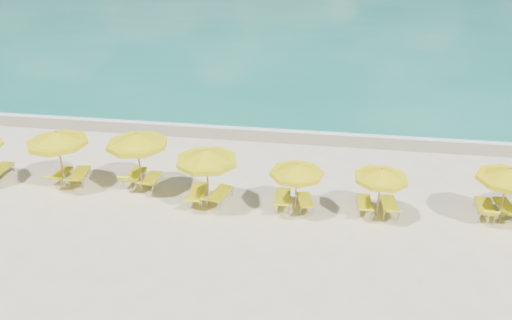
# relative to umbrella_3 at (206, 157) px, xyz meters

# --- Properties ---
(ground_plane) EXTENTS (120.00, 120.00, 0.00)m
(ground_plane) POSITION_rel_umbrella_3_xyz_m (1.64, 0.43, -2.13)
(ground_plane) COLOR beige
(ocean) EXTENTS (120.00, 80.00, 0.30)m
(ocean) POSITION_rel_umbrella_3_xyz_m (1.64, 48.43, -2.13)
(ocean) COLOR #14745E
(ocean) RESTS_ON ground
(wet_sand_band) EXTENTS (120.00, 2.60, 0.01)m
(wet_sand_band) POSITION_rel_umbrella_3_xyz_m (1.64, 7.83, -2.13)
(wet_sand_band) COLOR tan
(wet_sand_band) RESTS_ON ground
(foam_line) EXTENTS (120.00, 1.20, 0.03)m
(foam_line) POSITION_rel_umbrella_3_xyz_m (1.64, 8.63, -2.13)
(foam_line) COLOR white
(foam_line) RESTS_ON ground
(whitecap_near) EXTENTS (14.00, 0.36, 0.05)m
(whitecap_near) POSITION_rel_umbrella_3_xyz_m (-4.36, 17.43, -2.13)
(whitecap_near) COLOR white
(whitecap_near) RESTS_ON ground
(whitecap_far) EXTENTS (18.00, 0.30, 0.05)m
(whitecap_far) POSITION_rel_umbrella_3_xyz_m (9.64, 24.43, -2.13)
(whitecap_far) COLOR white
(whitecap_far) RESTS_ON ground
(umbrella_1) EXTENTS (3.02, 3.02, 2.56)m
(umbrella_1) POSITION_rel_umbrella_3_xyz_m (-6.55, 0.64, 0.06)
(umbrella_1) COLOR tan
(umbrella_1) RESTS_ON ground
(umbrella_2) EXTENTS (2.97, 2.97, 2.57)m
(umbrella_2) POSITION_rel_umbrella_3_xyz_m (-3.19, 0.97, 0.07)
(umbrella_2) COLOR tan
(umbrella_2) RESTS_ON ground
(umbrella_3) EXTENTS (2.87, 2.87, 2.49)m
(umbrella_3) POSITION_rel_umbrella_3_xyz_m (0.00, 0.00, 0.00)
(umbrella_3) COLOR tan
(umbrella_3) RESTS_ON ground
(umbrella_4) EXTENTS (2.42, 2.42, 2.11)m
(umbrella_4) POSITION_rel_umbrella_3_xyz_m (3.50, 0.05, -0.33)
(umbrella_4) COLOR tan
(umbrella_4) RESTS_ON ground
(umbrella_5) EXTENTS (2.68, 2.68, 2.08)m
(umbrella_5) POSITION_rel_umbrella_3_xyz_m (6.67, 0.19, -0.36)
(umbrella_5) COLOR tan
(umbrella_5) RESTS_ON ground
(umbrella_6) EXTENTS (2.38, 2.38, 2.30)m
(umbrella_6) POSITION_rel_umbrella_3_xyz_m (11.23, 0.49, -0.17)
(umbrella_6) COLOR tan
(umbrella_6) RESTS_ON ground
(lounger_1_left) EXTENTS (0.58, 1.65, 0.71)m
(lounger_1_left) POSITION_rel_umbrella_3_xyz_m (-6.91, 1.03, -1.93)
(lounger_1_left) COLOR #A5A8AD
(lounger_1_left) RESTS_ON ground
(lounger_1_right) EXTENTS (1.00, 2.04, 0.77)m
(lounger_1_right) POSITION_rel_umbrella_3_xyz_m (-6.03, 0.99, -1.89)
(lounger_1_right) COLOR #A5A8AD
(lounger_1_right) RESTS_ON ground
(lounger_2_left) EXTENTS (0.65, 1.84, 0.88)m
(lounger_2_left) POSITION_rel_umbrella_3_xyz_m (-3.62, 1.28, -1.89)
(lounger_2_left) COLOR #A5A8AD
(lounger_2_left) RESTS_ON ground
(lounger_2_right) EXTENTS (0.64, 1.75, 0.73)m
(lounger_2_right) POSITION_rel_umbrella_3_xyz_m (-2.81, 1.13, -1.92)
(lounger_2_right) COLOR #A5A8AD
(lounger_2_right) RESTS_ON ground
(lounger_3_left) EXTENTS (0.76, 2.03, 0.73)m
(lounger_3_left) POSITION_rel_umbrella_3_xyz_m (-0.52, 0.23, -1.89)
(lounger_3_left) COLOR #A5A8AD
(lounger_3_left) RESTS_ON ground
(lounger_3_right) EXTENTS (0.97, 1.97, 0.76)m
(lounger_3_right) POSITION_rel_umbrella_3_xyz_m (0.40, 0.25, -1.90)
(lounger_3_right) COLOR #A5A8AD
(lounger_3_right) RESTS_ON ground
(lounger_4_left) EXTENTS (0.70, 1.94, 0.76)m
(lounger_4_left) POSITION_rel_umbrella_3_xyz_m (2.96, 0.34, -1.90)
(lounger_4_left) COLOR #A5A8AD
(lounger_4_left) RESTS_ON ground
(lounger_4_right) EXTENTS (0.86, 1.72, 0.68)m
(lounger_4_right) POSITION_rel_umbrella_3_xyz_m (3.87, 0.30, -1.93)
(lounger_4_right) COLOR #A5A8AD
(lounger_4_right) RESTS_ON ground
(lounger_5_left) EXTENTS (0.61, 1.74, 0.69)m
(lounger_5_left) POSITION_rel_umbrella_3_xyz_m (6.18, 0.46, -1.92)
(lounger_5_left) COLOR #A5A8AD
(lounger_5_left) RESTS_ON ground
(lounger_5_right) EXTENTS (0.71, 1.85, 0.77)m
(lounger_5_right) POSITION_rel_umbrella_3_xyz_m (7.14, 0.46, -1.91)
(lounger_5_right) COLOR #A5A8AD
(lounger_5_right) RESTS_ON ground
(lounger_6_left) EXTENTS (0.79, 1.89, 0.86)m
(lounger_6_left) POSITION_rel_umbrella_3_xyz_m (10.78, 0.80, -1.90)
(lounger_6_left) COLOR #A5A8AD
(lounger_6_left) RESTS_ON ground
(lounger_6_right) EXTENTS (0.64, 1.78, 0.67)m
(lounger_6_right) POSITION_rel_umbrella_3_xyz_m (11.58, 1.03, -1.92)
(lounger_6_right) COLOR #A5A8AD
(lounger_6_right) RESTS_ON ground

